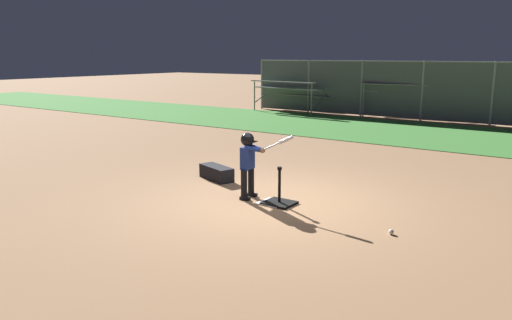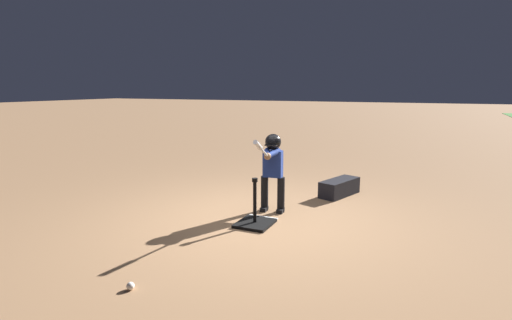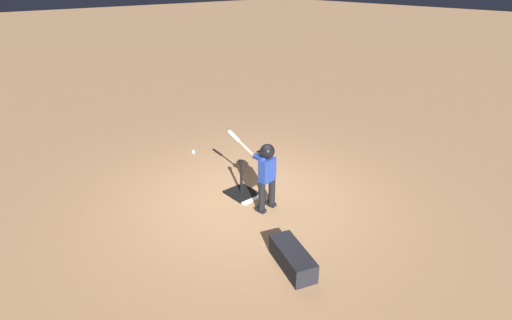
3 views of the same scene
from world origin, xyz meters
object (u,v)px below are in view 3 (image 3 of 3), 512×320
at_px(batter_child, 266,168).
at_px(baseball, 193,152).
at_px(batting_tee, 242,190).
at_px(equipment_bag, 292,258).

xyz_separation_m(batter_child, baseball, (2.70, -0.32, -0.71)).
distance_m(batting_tee, batter_child, 0.92).
height_order(batting_tee, baseball, batting_tee).
distance_m(batting_tee, equipment_bag, 2.09).
height_order(batting_tee, batter_child, batter_child).
bearing_deg(baseball, equipment_bag, 165.59).
bearing_deg(batting_tee, equipment_bag, 159.95).
bearing_deg(batter_child, baseball, -6.77).
relative_size(batting_tee, equipment_bag, 0.78).
relative_size(batting_tee, baseball, 8.80).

